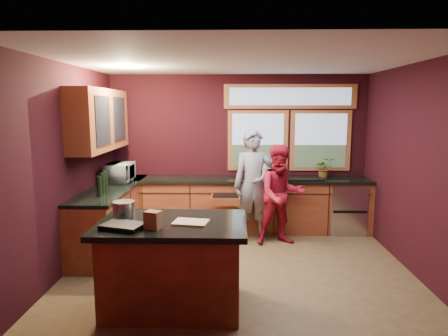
{
  "coord_description": "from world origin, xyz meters",
  "views": [
    {
      "loc": [
        -0.07,
        -5.06,
        2.14
      ],
      "look_at": [
        -0.21,
        0.4,
        1.3
      ],
      "focal_mm": 32.0,
      "sensor_mm": 36.0,
      "label": 1
    }
  ],
  "objects_px": {
    "island": "(173,264)",
    "cutting_board": "(191,222)",
    "stock_pot": "(124,209)",
    "person_red": "(281,195)",
    "person_grey": "(254,186)"
  },
  "relations": [
    {
      "from": "island",
      "to": "cutting_board",
      "type": "xyz_separation_m",
      "value": [
        0.2,
        -0.05,
        0.48
      ]
    },
    {
      "from": "cutting_board",
      "to": "stock_pot",
      "type": "relative_size",
      "value": 1.46
    },
    {
      "from": "person_red",
      "to": "stock_pot",
      "type": "distance_m",
      "value": 2.71
    },
    {
      "from": "island",
      "to": "person_red",
      "type": "height_order",
      "value": "person_red"
    },
    {
      "from": "cutting_board",
      "to": "person_red",
      "type": "bearing_deg",
      "value": 60.61
    },
    {
      "from": "cutting_board",
      "to": "stock_pot",
      "type": "bearing_deg",
      "value": 165.07
    },
    {
      "from": "person_grey",
      "to": "person_red",
      "type": "height_order",
      "value": "person_grey"
    },
    {
      "from": "island",
      "to": "person_red",
      "type": "bearing_deg",
      "value": 55.98
    },
    {
      "from": "cutting_board",
      "to": "island",
      "type": "bearing_deg",
      "value": 165.96
    },
    {
      "from": "island",
      "to": "person_grey",
      "type": "bearing_deg",
      "value": 66.78
    },
    {
      "from": "person_grey",
      "to": "person_red",
      "type": "distance_m",
      "value": 0.47
    },
    {
      "from": "island",
      "to": "stock_pot",
      "type": "height_order",
      "value": "stock_pot"
    },
    {
      "from": "person_red",
      "to": "stock_pot",
      "type": "height_order",
      "value": "person_red"
    },
    {
      "from": "person_grey",
      "to": "cutting_board",
      "type": "bearing_deg",
      "value": -112.01
    },
    {
      "from": "person_red",
      "to": "cutting_board",
      "type": "relative_size",
      "value": 4.49
    }
  ]
}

